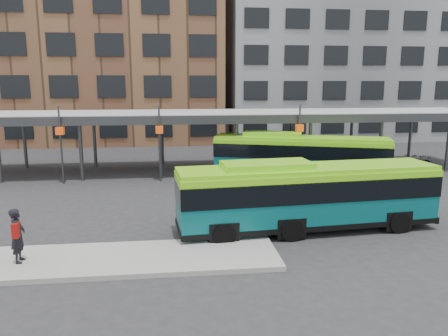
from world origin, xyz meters
TOP-DOWN VIEW (x-y plane):
  - ground at (0.00, 0.00)m, footprint 120.00×120.00m
  - boarding_island at (-5.50, -3.00)m, footprint 14.00×3.00m
  - canopy at (-0.06, 12.87)m, footprint 40.00×6.53m
  - building_brick at (-10.00, 32.00)m, footprint 26.00×14.00m
  - building_grey at (16.00, 32.00)m, footprint 24.00×14.00m
  - bus_front at (3.38, -0.52)m, footprint 11.15×3.29m
  - bus_rear at (5.95, 9.24)m, footprint 11.20×5.74m
  - pedestrian at (-7.45, -3.04)m, footprint 0.49×0.72m
  - bike_rack at (13.76, 11.93)m, footprint 6.78×1.84m

SIDE VIEW (x-z plane):
  - ground at x=0.00m, z-range 0.00..0.00m
  - boarding_island at x=-5.50m, z-range 0.00..0.18m
  - bike_rack at x=13.76m, z-range -0.03..0.95m
  - pedestrian at x=-7.45m, z-range 0.19..2.08m
  - bus_front at x=3.38m, z-range 0.06..3.09m
  - bus_rear at x=5.95m, z-range 0.06..3.10m
  - canopy at x=-0.06m, z-range 1.51..6.31m
  - building_grey at x=16.00m, z-range 0.00..20.00m
  - building_brick at x=-10.00m, z-range 0.00..22.00m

